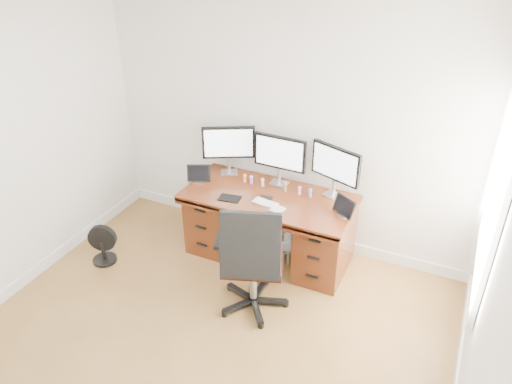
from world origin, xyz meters
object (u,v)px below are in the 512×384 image
at_px(office_chair, 253,276).
at_px(keyboard, 265,203).
at_px(monitor_center, 280,154).
at_px(floor_fan, 102,245).
at_px(desk, 269,223).

distance_m(office_chair, keyboard, 0.75).
bearing_deg(keyboard, monitor_center, 102.35).
height_order(monitor_center, keyboard, monitor_center).
bearing_deg(office_chair, floor_fan, 161.02).
relative_size(desk, office_chair, 1.48).
bearing_deg(keyboard, floor_fan, -149.29).
height_order(desk, monitor_center, monitor_center).
distance_m(office_chair, floor_fan, 1.72).
xyz_separation_m(office_chair, keyboard, (-0.16, 0.63, 0.38)).
bearing_deg(floor_fan, office_chair, -20.28).
bearing_deg(desk, monitor_center, 90.01).
bearing_deg(desk, keyboard, -80.37).
relative_size(floor_fan, monitor_center, 0.78).
relative_size(desk, floor_fan, 3.98).
xyz_separation_m(monitor_center, keyboard, (0.03, -0.42, -0.33)).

